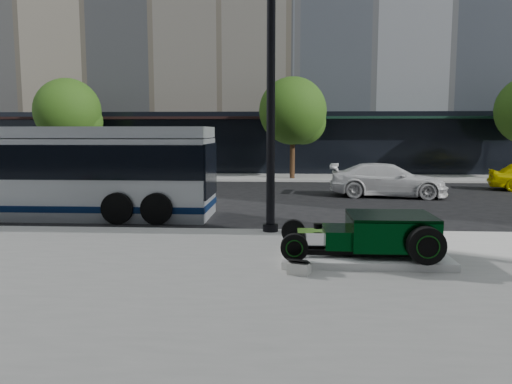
# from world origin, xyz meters

# --- Properties ---
(ground) EXTENTS (120.00, 120.00, 0.00)m
(ground) POSITION_xyz_m (0.00, 0.00, 0.00)
(ground) COLOR black
(ground) RESTS_ON ground
(sidewalk_far) EXTENTS (70.00, 4.00, 0.12)m
(sidewalk_far) POSITION_xyz_m (0.00, 14.00, 0.06)
(sidewalk_far) COLOR gray
(sidewalk_far) RESTS_ON ground
(street_trees) EXTENTS (29.80, 3.80, 5.70)m
(street_trees) POSITION_xyz_m (1.15, 13.07, 3.77)
(street_trees) COLOR black
(street_trees) RESTS_ON sidewalk_far
(display_plinth) EXTENTS (3.40, 1.80, 0.15)m
(display_plinth) POSITION_xyz_m (2.30, -5.14, 0.20)
(display_plinth) COLOR silver
(display_plinth) RESTS_ON sidewalk_near
(hot_rod) EXTENTS (3.22, 2.00, 0.81)m
(hot_rod) POSITION_xyz_m (2.63, -5.14, 0.70)
(hot_rod) COLOR black
(hot_rod) RESTS_ON display_plinth
(info_plaque) EXTENTS (0.47, 0.41, 0.31)m
(info_plaque) POSITION_xyz_m (0.94, -6.28, 0.24)
(info_plaque) COLOR silver
(info_plaque) RESTS_ON sidewalk_near
(lamppost) EXTENTS (0.41, 0.41, 7.46)m
(lamppost) POSITION_xyz_m (0.26, -2.28, 3.57)
(lamppost) COLOR black
(lamppost) RESTS_ON sidewalk_near
(transit_bus) EXTENTS (12.12, 2.88, 2.92)m
(transit_bus) POSITION_xyz_m (-7.77, 0.39, 1.49)
(transit_bus) COLOR silver
(transit_bus) RESTS_ON ground
(white_sedan) EXTENTS (5.10, 2.61, 1.42)m
(white_sedan) POSITION_xyz_m (5.00, 6.04, 0.71)
(white_sedan) COLOR silver
(white_sedan) RESTS_ON ground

